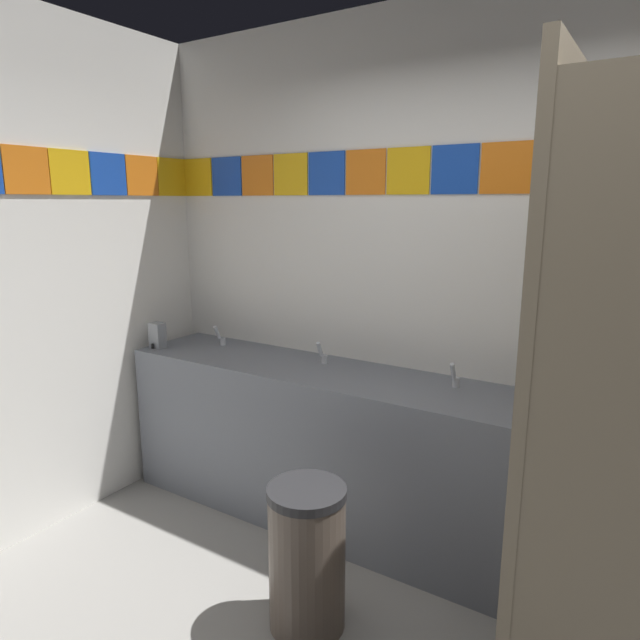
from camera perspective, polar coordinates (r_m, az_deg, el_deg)
The scene contains 8 objects.
wall_back at distance 2.89m, azimuth 20.43°, elevation 3.25°, with size 4.47×0.09×2.79m.
vanity_counter at distance 3.25m, azimuth -0.59°, elevation -12.33°, with size 2.31×0.55×0.90m.
faucet_left at distance 3.61m, azimuth -10.17°, elevation -1.81°, with size 0.04×0.10×0.14m.
faucet_center at distance 3.15m, azimuth 0.28°, elevation -3.64°, with size 0.04×0.10×0.14m.
faucet_right at distance 2.84m, azimuth 13.67°, elevation -5.79°, with size 0.04×0.10×0.14m.
soap_dispenser at distance 3.65m, azimuth -16.36°, elevation -1.53°, with size 0.09×0.09×0.16m.
stall_divider at distance 1.94m, azimuth 27.36°, elevation -11.08°, with size 0.92×1.42×2.18m.
trash_bin at distance 2.56m, azimuth -1.35°, elevation -23.19°, with size 0.33×0.33×0.65m.
Camera 1 is at (0.58, -1.17, 1.81)m, focal length 31.15 mm.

